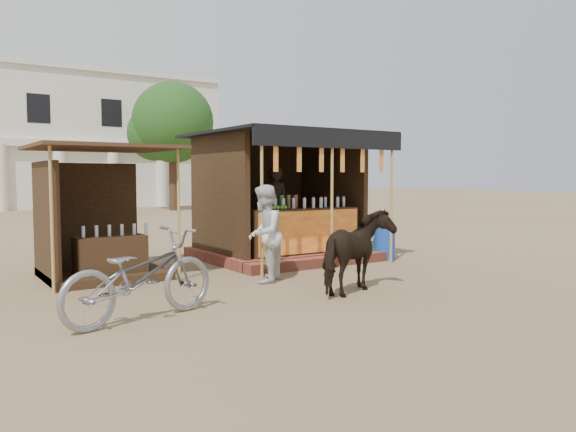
% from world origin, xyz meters
% --- Properties ---
extents(ground, '(120.00, 120.00, 0.00)m').
position_xyz_m(ground, '(0.00, 0.00, 0.00)').
color(ground, '#846B4C').
rests_on(ground, ground).
extents(main_stall, '(3.60, 3.61, 2.78)m').
position_xyz_m(main_stall, '(1.00, 3.36, 1.03)').
color(main_stall, '#994632').
rests_on(main_stall, ground).
extents(secondary_stall, '(2.40, 2.40, 2.38)m').
position_xyz_m(secondary_stall, '(-3.17, 3.24, 0.85)').
color(secondary_stall, '#392614').
rests_on(secondary_stall, ground).
extents(cow, '(1.71, 1.27, 1.31)m').
position_xyz_m(cow, '(-0.05, -0.46, 0.66)').
color(cow, black).
rests_on(cow, ground).
extents(motorbike, '(2.33, 1.30, 1.16)m').
position_xyz_m(motorbike, '(-3.46, -0.22, 0.58)').
color(motorbike, gray).
rests_on(motorbike, ground).
extents(bystander, '(1.04, 1.03, 1.70)m').
position_xyz_m(bystander, '(-0.79, 1.16, 0.85)').
color(bystander, silver).
rests_on(bystander, ground).
extents(blue_barrel, '(0.55, 0.55, 0.78)m').
position_xyz_m(blue_barrel, '(2.84, 2.00, 0.39)').
color(blue_barrel, '#1641A9').
rests_on(blue_barrel, ground).
extents(red_crate, '(0.52, 0.50, 0.27)m').
position_xyz_m(red_crate, '(1.53, 2.00, 0.13)').
color(red_crate, maroon).
rests_on(red_crate, ground).
extents(cooler, '(0.76, 0.64, 0.46)m').
position_xyz_m(cooler, '(2.94, 2.34, 0.23)').
color(cooler, '#1B7A4D').
rests_on(cooler, ground).
extents(tree, '(4.50, 4.40, 7.00)m').
position_xyz_m(tree, '(5.81, 22.14, 4.63)').
color(tree, '#382314').
rests_on(tree, ground).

